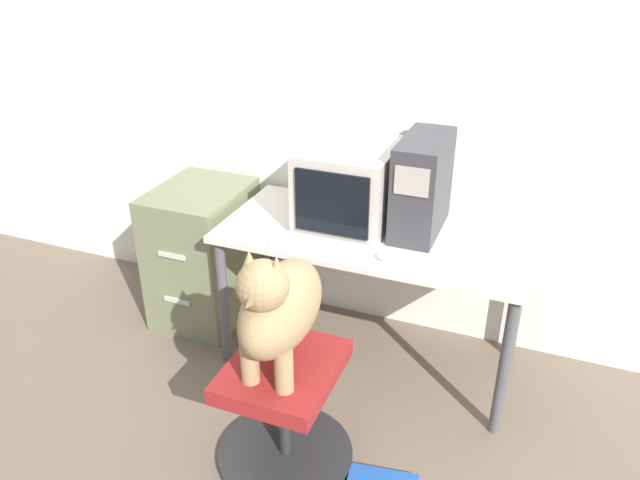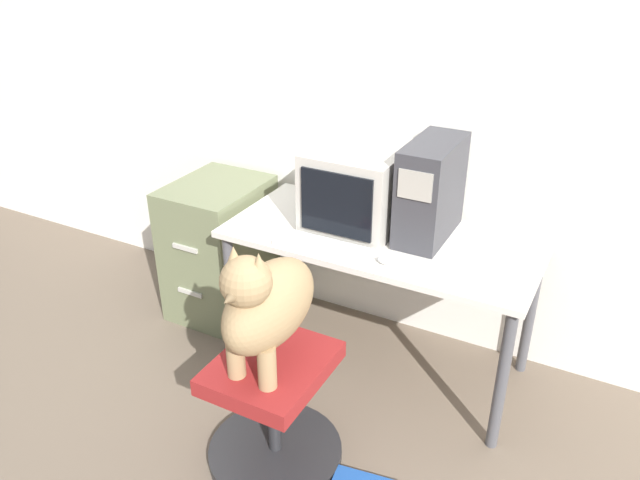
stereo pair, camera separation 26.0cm
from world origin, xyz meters
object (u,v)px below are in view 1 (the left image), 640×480
at_px(pc_tower, 422,185).
at_px(dog, 278,306).
at_px(office_chair, 284,412).
at_px(keyboard, 320,247).
at_px(crt_monitor, 350,184).
at_px(filing_cabinet, 203,254).

relative_size(pc_tower, dog, 0.82).
relative_size(pc_tower, office_chair, 0.79).
xyz_separation_m(keyboard, office_chair, (0.05, -0.53, -0.49)).
relative_size(crt_monitor, filing_cabinet, 0.64).
distance_m(crt_monitor, keyboard, 0.37).
relative_size(crt_monitor, office_chair, 0.87).
height_order(keyboard, filing_cabinet, filing_cabinet).
height_order(pc_tower, office_chair, pc_tower).
xyz_separation_m(pc_tower, dog, (-0.30, -0.90, -0.17)).
bearing_deg(pc_tower, keyboard, -135.34).
bearing_deg(keyboard, pc_tower, 44.66).
bearing_deg(filing_cabinet, crt_monitor, 1.65).
bearing_deg(dog, office_chair, 90.00).
bearing_deg(dog, keyboard, 95.69).
distance_m(crt_monitor, dog, 0.88).
bearing_deg(keyboard, office_chair, -84.08).
distance_m(office_chair, filing_cabinet, 1.20).
bearing_deg(crt_monitor, pc_tower, 4.71).
bearing_deg(dog, filing_cabinet, 135.43).
height_order(office_chair, filing_cabinet, filing_cabinet).
xyz_separation_m(keyboard, dog, (0.05, -0.55, 0.04)).
bearing_deg(filing_cabinet, keyboard, -20.45).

